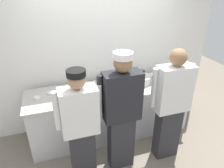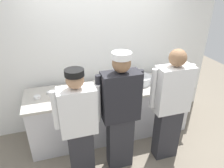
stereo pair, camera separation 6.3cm
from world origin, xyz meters
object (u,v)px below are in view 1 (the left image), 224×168
at_px(squeeze_bottle_primary, 58,97).
at_px(mixing_bowl_steel, 139,79).
at_px(chef_far_right, 171,104).
at_px(plate_stack_front, 84,87).
at_px(chefs_knife, 61,91).
at_px(plate_stack_rear, 156,76).
at_px(ramekin_yellow_sauce, 49,93).
at_px(ramekin_red_sauce, 37,98).
at_px(chef_near_left, 80,126).
at_px(sheet_tray, 110,88).
at_px(chef_center, 122,111).

bearing_deg(squeeze_bottle_primary, mixing_bowl_steel, 9.15).
height_order(chef_far_right, plate_stack_front, chef_far_right).
height_order(plate_stack_front, chefs_knife, plate_stack_front).
height_order(plate_stack_front, plate_stack_rear, plate_stack_rear).
relative_size(ramekin_yellow_sauce, ramekin_red_sauce, 0.90).
height_order(squeeze_bottle_primary, chefs_knife, squeeze_bottle_primary).
xyz_separation_m(plate_stack_rear, ramekin_red_sauce, (-2.04, -0.12, -0.02)).
bearing_deg(chef_far_right, plate_stack_rear, 74.07).
xyz_separation_m(chef_far_right, chefs_knife, (-1.43, 0.89, -0.01)).
relative_size(chef_far_right, ramekin_red_sauce, 17.68).
height_order(chef_far_right, squeeze_bottle_primary, chef_far_right).
height_order(chef_near_left, mixing_bowl_steel, chef_near_left).
height_order(sheet_tray, ramekin_red_sauce, ramekin_red_sauce).
bearing_deg(chef_near_left, chef_center, 3.59).
bearing_deg(squeeze_bottle_primary, ramekin_yellow_sauce, 111.67).
distance_m(mixing_bowl_steel, ramekin_red_sauce, 1.66).
bearing_deg(ramekin_yellow_sauce, plate_stack_rear, 1.27).
bearing_deg(sheet_tray, mixing_bowl_steel, 6.85).
height_order(chef_near_left, chefs_knife, chef_near_left).
bearing_deg(plate_stack_front, ramekin_yellow_sauce, -176.28).
relative_size(plate_stack_front, plate_stack_rear, 1.17).
distance_m(squeeze_bottle_primary, ramekin_yellow_sauce, 0.30).
bearing_deg(ramekin_red_sauce, sheet_tray, -1.64).
relative_size(plate_stack_front, squeeze_bottle_primary, 1.24).
bearing_deg(mixing_bowl_steel, sheet_tray, -173.15).
bearing_deg(ramekin_red_sauce, plate_stack_rear, 3.44).
bearing_deg(chefs_knife, plate_stack_rear, -0.06).
bearing_deg(plate_stack_rear, chef_far_right, -105.93).
height_order(plate_stack_rear, ramekin_yellow_sauce, plate_stack_rear).
bearing_deg(chef_far_right, mixing_bowl_steel, 98.95).
relative_size(chef_near_left, ramekin_yellow_sauce, 18.33).
height_order(mixing_bowl_steel, ramekin_red_sauce, mixing_bowl_steel).
xyz_separation_m(mixing_bowl_steel, chefs_knife, (-1.30, 0.09, -0.06)).
xyz_separation_m(squeeze_bottle_primary, ramekin_red_sauce, (-0.29, 0.19, -0.07)).
relative_size(chef_far_right, squeeze_bottle_primary, 9.39).
bearing_deg(mixing_bowl_steel, plate_stack_rear, 13.34).
xyz_separation_m(mixing_bowl_steel, squeeze_bottle_primary, (-1.37, -0.22, 0.02)).
distance_m(plate_stack_front, chefs_knife, 0.37).
distance_m(mixing_bowl_steel, sheet_tray, 0.55).
height_order(sheet_tray, ramekin_yellow_sauce, ramekin_yellow_sauce).
xyz_separation_m(chef_far_right, mixing_bowl_steel, (-0.13, 0.80, 0.05)).
height_order(plate_stack_front, ramekin_red_sauce, plate_stack_front).
bearing_deg(mixing_bowl_steel, ramekin_red_sauce, -178.87).
xyz_separation_m(sheet_tray, ramekin_red_sauce, (-1.12, 0.03, 0.01)).
distance_m(chef_near_left, chef_far_right, 1.28).
bearing_deg(plate_stack_front, squeeze_bottle_primary, -145.08).
distance_m(ramekin_red_sauce, chefs_knife, 0.38).
distance_m(plate_stack_front, ramekin_yellow_sauce, 0.55).
bearing_deg(chefs_knife, ramekin_yellow_sauce, -166.36).
distance_m(chef_far_right, ramekin_red_sauce, 1.94).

